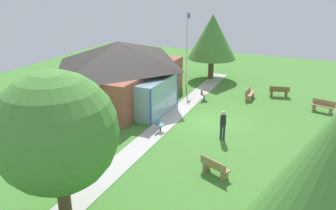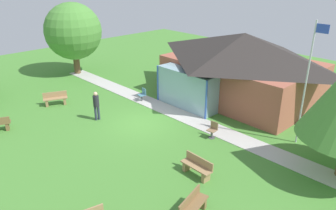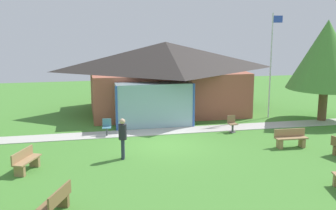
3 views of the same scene
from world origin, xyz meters
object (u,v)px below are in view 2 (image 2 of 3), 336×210
Objects in this scene: flagpole at (307,80)px; patio_chair_lawn_spare at (213,130)px; bench_mid_left at (55,99)px; patio_chair_west at (142,95)px; tree_west_hedge at (73,31)px; bench_mid_right at (197,167)px; pavilion at (240,65)px; visitor_strolling_lawn at (96,104)px; bench_lawn_far_right at (193,206)px.

flagpole is 5.18m from patio_chair_lawn_spare.
bench_mid_left is (-13.12, -6.66, -2.96)m from flagpole.
tree_west_hedge is (-8.54, -0.07, 3.09)m from patio_chair_west.
flagpole is 6.72m from bench_mid_right.
patio_chair_lawn_spare is at bearing 135.29° from bench_mid_left.
flagpole reaches higher than patio_chair_lawn_spare.
bench_mid_left is at bearing 5.10° from bench_mid_right.
flagpole is at bearing -160.47° from patio_chair_west.
pavilion reaches higher than patio_chair_west.
pavilion reaches higher than patio_chair_lawn_spare.
flagpole is 15.01m from bench_mid_left.
pavilion is 9.90m from bench_mid_right.
patio_chair_lawn_spare is (-1.70, 3.10, 0.01)m from bench_mid_right.
patio_chair_lawn_spare is 15.32m from tree_west_hedge.
pavilion is at bearing 165.97° from bench_mid_left.
pavilion is at bearing -11.69° from visitor_strolling_lawn.
pavilion is 13.64m from tree_west_hedge.
pavilion is 6.47m from patio_chair_lawn_spare.
bench_lawn_far_right is at bearing -62.05° from pavilion.
tree_west_hedge is at bearing 77.67° from visitor_strolling_lawn.
patio_chair_lawn_spare is at bearing -161.59° from bench_lawn_far_right.
patio_chair_lawn_spare reaches higher than bench_mid_right.
patio_chair_lawn_spare reaches higher than bench_mid_left.
flagpole is at bearing 165.42° from bench_lawn_far_right.
bench_lawn_far_right is at bearing 156.97° from patio_chair_west.
visitor_strolling_lawn is at bearing -147.48° from flagpole.
bench_lawn_far_right is at bearing 108.48° from bench_mid_left.
visitor_strolling_lawn is 10.04m from tree_west_hedge.
bench_lawn_far_right is at bearing -90.27° from flagpole.
pavilion is at bearing -71.44° from patio_chair_lawn_spare.
patio_chair_west is at bearing -134.37° from bench_lawn_far_right.
tree_west_hedge is (-5.17, 4.44, 3.11)m from bench_mid_left.
bench_lawn_far_right is (1.56, -1.97, 0.00)m from bench_mid_right.
bench_mid_left is at bearing 60.24° from patio_chair_west.
bench_mid_right is 11.55m from bench_mid_left.
tree_west_hedge reaches higher than bench_mid_left.
patio_chair_west is at bearing -167.51° from flagpole.
flagpole is at bearing 6.94° from tree_west_hedge.
bench_mid_right is 0.97× the size of bench_mid_left.
bench_mid_right is at bearing 113.91° from patio_chair_lawn_spare.
bench_mid_left is (-7.37, -9.65, -1.88)m from pavilion.
pavilion is 6.56m from flagpole.
flagpole is at bearing -27.42° from pavilion.
patio_chair_west is at bearing 166.56° from bench_mid_left.
flagpole is 1.06× the size of tree_west_hedge.
bench_mid_right is at bearing 117.58° from bench_mid_left.
bench_lawn_far_right is 1.82× the size of patio_chair_lawn_spare.
visitor_strolling_lawn is at bearing -115.63° from bench_lawn_far_right.
bench_mid_right is at bearing -12.12° from tree_west_hedge.
pavilion is 6.62× the size of bench_mid_left.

